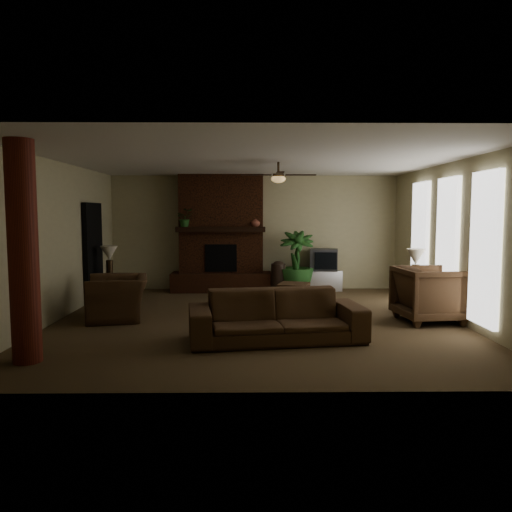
{
  "coord_description": "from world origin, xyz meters",
  "views": [
    {
      "loc": [
        -0.12,
        -8.46,
        1.9
      ],
      "look_at": [
        0.0,
        0.4,
        1.1
      ],
      "focal_mm": 33.96,
      "sensor_mm": 36.0,
      "label": 1
    }
  ],
  "objects_px": {
    "armchair_right": "(430,291)",
    "ottoman": "(294,293)",
    "lamp_left": "(109,255)",
    "tv_stand": "(322,281)",
    "side_table_right": "(416,296)",
    "floor_plant": "(296,276)",
    "floor_vase": "(278,275)",
    "log_column": "(23,252)",
    "lamp_right": "(416,259)",
    "side_table_left": "(108,290)",
    "coffee_table": "(255,293)",
    "armchair_left": "(118,290)",
    "sofa": "(276,307)"
  },
  "relations": [
    {
      "from": "log_column",
      "to": "floor_vase",
      "type": "height_order",
      "value": "log_column"
    },
    {
      "from": "sofa",
      "to": "ottoman",
      "type": "height_order",
      "value": "sofa"
    },
    {
      "from": "ottoman",
      "to": "side_table_right",
      "type": "bearing_deg",
      "value": -22.0
    },
    {
      "from": "sofa",
      "to": "side_table_right",
      "type": "relative_size",
      "value": 4.65
    },
    {
      "from": "coffee_table",
      "to": "side_table_left",
      "type": "bearing_deg",
      "value": 161.05
    },
    {
      "from": "coffee_table",
      "to": "floor_plant",
      "type": "xyz_separation_m",
      "value": [
        1.0,
        2.29,
        0.04
      ]
    },
    {
      "from": "log_column",
      "to": "side_table_left",
      "type": "distance_m",
      "value": 4.19
    },
    {
      "from": "lamp_left",
      "to": "floor_vase",
      "type": "bearing_deg",
      "value": 17.1
    },
    {
      "from": "armchair_right",
      "to": "side_table_right",
      "type": "relative_size",
      "value": 1.95
    },
    {
      "from": "ottoman",
      "to": "floor_plant",
      "type": "xyz_separation_m",
      "value": [
        0.16,
        1.18,
        0.21
      ]
    },
    {
      "from": "sofa",
      "to": "side_table_left",
      "type": "distance_m",
      "value": 4.56
    },
    {
      "from": "tv_stand",
      "to": "floor_plant",
      "type": "bearing_deg",
      "value": -172.23
    },
    {
      "from": "ottoman",
      "to": "side_table_left",
      "type": "relative_size",
      "value": 1.09
    },
    {
      "from": "side_table_right",
      "to": "lamp_right",
      "type": "xyz_separation_m",
      "value": [
        -0.03,
        0.0,
        0.73
      ]
    },
    {
      "from": "log_column",
      "to": "tv_stand",
      "type": "bearing_deg",
      "value": 50.4
    },
    {
      "from": "armchair_left",
      "to": "tv_stand",
      "type": "bearing_deg",
      "value": 113.67
    },
    {
      "from": "ottoman",
      "to": "side_table_left",
      "type": "distance_m",
      "value": 3.92
    },
    {
      "from": "side_table_left",
      "to": "armchair_right",
      "type": "bearing_deg",
      "value": -16.77
    },
    {
      "from": "tv_stand",
      "to": "lamp_right",
      "type": "xyz_separation_m",
      "value": [
        1.44,
        -2.39,
        0.75
      ]
    },
    {
      "from": "floor_vase",
      "to": "lamp_left",
      "type": "xyz_separation_m",
      "value": [
        -3.62,
        -1.11,
        0.57
      ]
    },
    {
      "from": "armchair_right",
      "to": "coffee_table",
      "type": "xyz_separation_m",
      "value": [
        -3.03,
        0.79,
        -0.16
      ]
    },
    {
      "from": "coffee_table",
      "to": "tv_stand",
      "type": "bearing_deg",
      "value": 57.26
    },
    {
      "from": "armchair_left",
      "to": "armchair_right",
      "type": "xyz_separation_m",
      "value": [
        5.49,
        -0.32,
        0.02
      ]
    },
    {
      "from": "floor_plant",
      "to": "side_table_right",
      "type": "height_order",
      "value": "floor_plant"
    },
    {
      "from": "floor_vase",
      "to": "floor_plant",
      "type": "distance_m",
      "value": 0.43
    },
    {
      "from": "armchair_right",
      "to": "floor_plant",
      "type": "bearing_deg",
      "value": 26.96
    },
    {
      "from": "side_table_right",
      "to": "floor_vase",
      "type": "bearing_deg",
      "value": 141.33
    },
    {
      "from": "armchair_left",
      "to": "ottoman",
      "type": "xyz_separation_m",
      "value": [
        3.29,
        1.58,
        -0.31
      ]
    },
    {
      "from": "armchair_right",
      "to": "floor_vase",
      "type": "distance_m",
      "value": 3.89
    },
    {
      "from": "armchair_right",
      "to": "floor_vase",
      "type": "relative_size",
      "value": 1.39
    },
    {
      "from": "lamp_left",
      "to": "lamp_right",
      "type": "relative_size",
      "value": 1.0
    },
    {
      "from": "floor_plant",
      "to": "lamp_right",
      "type": "bearing_deg",
      "value": -45.04
    },
    {
      "from": "log_column",
      "to": "ottoman",
      "type": "bearing_deg",
      "value": 47.29
    },
    {
      "from": "log_column",
      "to": "lamp_right",
      "type": "xyz_separation_m",
      "value": [
        6.03,
        3.16,
        -0.4
      ]
    },
    {
      "from": "armchair_right",
      "to": "ottoman",
      "type": "bearing_deg",
      "value": 42.62
    },
    {
      "from": "armchair_left",
      "to": "lamp_left",
      "type": "bearing_deg",
      "value": -172.24
    },
    {
      "from": "side_table_left",
      "to": "lamp_left",
      "type": "xyz_separation_m",
      "value": [
        0.03,
        0.06,
        0.73
      ]
    },
    {
      "from": "lamp_right",
      "to": "coffee_table",
      "type": "bearing_deg",
      "value": -176.53
    },
    {
      "from": "armchair_left",
      "to": "floor_vase",
      "type": "xyz_separation_m",
      "value": [
        3.03,
        2.7,
        -0.08
      ]
    },
    {
      "from": "ottoman",
      "to": "floor_plant",
      "type": "height_order",
      "value": "floor_plant"
    },
    {
      "from": "armchair_right",
      "to": "tv_stand",
      "type": "bearing_deg",
      "value": 15.71
    },
    {
      "from": "sofa",
      "to": "floor_plant",
      "type": "distance_m",
      "value": 4.35
    },
    {
      "from": "armchair_left",
      "to": "lamp_left",
      "type": "height_order",
      "value": "lamp_left"
    },
    {
      "from": "ottoman",
      "to": "lamp_left",
      "type": "bearing_deg",
      "value": 179.93
    },
    {
      "from": "tv_stand",
      "to": "side_table_right",
      "type": "height_order",
      "value": "side_table_right"
    },
    {
      "from": "tv_stand",
      "to": "side_table_left",
      "type": "xyz_separation_m",
      "value": [
        -4.74,
        -1.52,
        0.03
      ]
    },
    {
      "from": "armchair_right",
      "to": "ottoman",
      "type": "xyz_separation_m",
      "value": [
        -2.19,
        1.9,
        -0.33
      ]
    },
    {
      "from": "log_column",
      "to": "armchair_right",
      "type": "bearing_deg",
      "value": 20.12
    },
    {
      "from": "armchair_left",
      "to": "tv_stand",
      "type": "height_order",
      "value": "armchair_left"
    },
    {
      "from": "armchair_right",
      "to": "lamp_left",
      "type": "height_order",
      "value": "lamp_left"
    }
  ]
}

